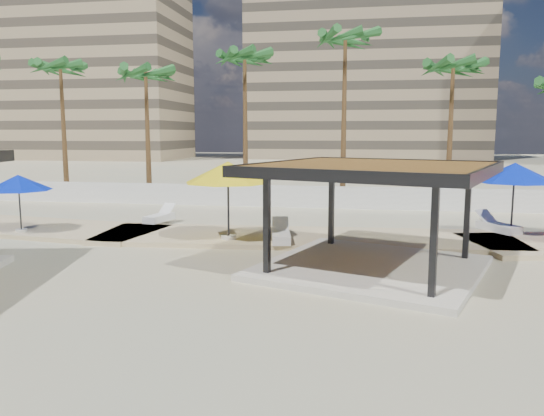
{
  "coord_description": "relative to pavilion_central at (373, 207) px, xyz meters",
  "views": [
    {
      "loc": [
        4.29,
        -13.05,
        4.08
      ],
      "look_at": [
        0.99,
        5.71,
        1.4
      ],
      "focal_mm": 35.0,
      "sensor_mm": 36.0,
      "label": 1
    }
  ],
  "objects": [
    {
      "name": "palm_d",
      "position": [
        -7.54,
        16.19,
        6.33
      ],
      "size": [
        3.0,
        3.0,
        9.43
      ],
      "color": "brown",
      "rests_on": "ground"
    },
    {
      "name": "building_mid",
      "position": [
        -0.54,
        75.29,
        12.35
      ],
      "size": [
        38.0,
        16.0,
        30.4
      ],
      "color": "#847259",
      "rests_on": "ground"
    },
    {
      "name": "umbrella_f",
      "position": [
        -13.79,
        3.09,
        0.22
      ],
      "size": [
        2.78,
        2.78,
        2.29
      ],
      "rotation": [
        0.0,
        0.0,
        -0.08
      ],
      "color": "beige",
      "rests_on": "promenade"
    },
    {
      "name": "pavilion_central",
      "position": [
        0.0,
        0.0,
        0.0
      ],
      "size": [
        8.09,
        8.09,
        3.22
      ],
      "rotation": [
        0.0,
        0.0,
        -0.34
      ],
      "color": "beige",
      "rests_on": "ground"
    },
    {
      "name": "palm_f",
      "position": [
        4.46,
        15.89,
        5.56
      ],
      "size": [
        3.0,
        3.0,
        8.61
      ],
      "color": "brown",
      "rests_on": "ground"
    },
    {
      "name": "palm_e",
      "position": [
        -1.54,
        15.69,
        7.14
      ],
      "size": [
        3.0,
        3.0,
        10.29
      ],
      "color": "brown",
      "rests_on": "ground"
    },
    {
      "name": "promenade",
      "position": [
        -2.54,
        4.95,
        -1.86
      ],
      "size": [
        44.45,
        7.97,
        0.24
      ],
      "color": "#C6B284",
      "rests_on": "ground"
    },
    {
      "name": "building_west",
      "position": [
        -46.54,
        65.29,
        13.35
      ],
      "size": [
        34.0,
        16.0,
        32.4
      ],
      "color": "#937F60",
      "rests_on": "ground"
    },
    {
      "name": "umbrella_b",
      "position": [
        -5.22,
        3.09,
        0.74
      ],
      "size": [
        3.27,
        3.27,
        2.89
      ],
      "rotation": [
        0.0,
        0.0,
        -0.01
      ],
      "color": "beige",
      "rests_on": "promenade"
    },
    {
      "name": "lounger_a",
      "position": [
        -9.31,
        6.52,
        -1.57
      ],
      "size": [
        0.94,
        1.95,
        0.71
      ],
      "rotation": [
        0.0,
        0.0,
        1.38
      ],
      "color": "white",
      "rests_on": "promenade"
    },
    {
      "name": "palm_c",
      "position": [
        -13.54,
        15.39,
        5.45
      ],
      "size": [
        3.0,
        3.0,
        8.49
      ],
      "color": "brown",
      "rests_on": "ground"
    },
    {
      "name": "palm_b",
      "position": [
        -19.54,
        15.99,
        6.01
      ],
      "size": [
        3.0,
        3.0,
        9.08
      ],
      "color": "brown",
      "rests_on": "ground"
    },
    {
      "name": "ground",
      "position": [
        -4.54,
        -2.71,
        -1.92
      ],
      "size": [
        200.0,
        200.0,
        0.0
      ],
      "primitive_type": "plane",
      "color": "tan",
      "rests_on": "ground"
    },
    {
      "name": "lounger_c",
      "position": [
        5.06,
        6.53,
        -1.56
      ],
      "size": [
        1.57,
        2.07,
        0.76
      ],
      "rotation": [
        0.0,
        0.0,
        2.1
      ],
      "color": "white",
      "rests_on": "promenade"
    },
    {
      "name": "umbrella_d",
      "position": [
        5.46,
        6.08,
        0.65
      ],
      "size": [
        3.17,
        3.17,
        2.79
      ],
      "rotation": [
        0.0,
        0.0,
        -0.01
      ],
      "color": "beige",
      "rests_on": "promenade"
    },
    {
      "name": "boundary_wall",
      "position": [
        -4.54,
        13.29,
        -1.32
      ],
      "size": [
        56.0,
        0.3,
        1.2
      ],
      "primitive_type": "cube",
      "color": "silver",
      "rests_on": "ground"
    },
    {
      "name": "lounger_b",
      "position": [
        -3.25,
        3.13,
        -1.56
      ],
      "size": [
        0.99,
        2.06,
        0.75
      ],
      "rotation": [
        0.0,
        0.0,
        1.76
      ],
      "color": "white",
      "rests_on": "promenade"
    }
  ]
}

